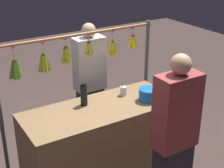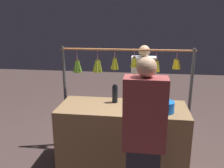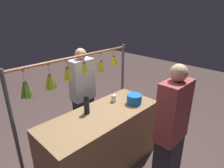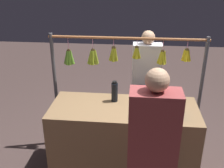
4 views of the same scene
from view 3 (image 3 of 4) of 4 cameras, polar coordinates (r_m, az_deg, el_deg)
name	(u,v)px [view 3 (image 3 of 4)]	position (r m, az deg, el deg)	size (l,w,h in m)	color
ground_plane	(102,165)	(3.14, -2.82, -22.66)	(12.00, 12.00, 0.00)	#4A3835
market_counter	(102,141)	(2.85, -2.99, -16.33)	(1.69, 0.69, 0.88)	olive
display_rack	(76,85)	(2.77, -10.50, -0.32)	(1.94, 0.14, 1.61)	#4C4C51
water_bottle	(87,105)	(2.57, -7.44, -6.13)	(0.08, 0.08, 0.25)	black
blue_bucket	(134,99)	(2.84, 6.50, -4.38)	(0.22, 0.22, 0.14)	blue
drink_cup	(114,98)	(2.89, 0.47, -4.17)	(0.08, 0.08, 0.15)	silver
vendor_person	(83,97)	(3.28, -8.44, -3.74)	(0.38, 0.21, 1.61)	#2D2D38
customer_person	(170,136)	(2.39, 16.67, -14.28)	(0.40, 0.22, 1.67)	#2D2D38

